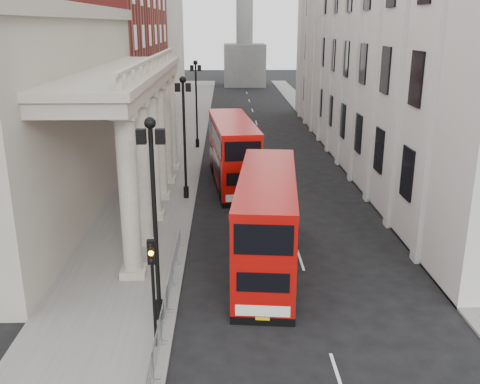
{
  "coord_description": "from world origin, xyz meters",
  "views": [
    {
      "loc": [
        2.16,
        -15.49,
        11.68
      ],
      "look_at": [
        2.89,
        10.77,
        3.4
      ],
      "focal_mm": 40.0,
      "sensor_mm": 36.0,
      "label": 1
    }
  ],
  "objects_px": {
    "bus_far": "(233,151)",
    "traffic_light": "(152,274)",
    "pedestrian_a": "(141,198)",
    "lamp_post_south": "(154,208)",
    "lamp_post_north": "(196,98)",
    "pedestrian_b": "(138,197)",
    "lamp_post_mid": "(184,130)",
    "bus_near": "(267,220)",
    "monument_column": "(245,0)",
    "pedestrian_c": "(149,203)"
  },
  "relations": [
    {
      "from": "lamp_post_south",
      "to": "lamp_post_north",
      "type": "xyz_separation_m",
      "value": [
        0.0,
        32.0,
        0.0
      ]
    },
    {
      "from": "traffic_light",
      "to": "bus_far",
      "type": "bearing_deg",
      "value": 81.61
    },
    {
      "from": "lamp_post_mid",
      "to": "pedestrian_c",
      "type": "relative_size",
      "value": 4.55
    },
    {
      "from": "lamp_post_mid",
      "to": "bus_near",
      "type": "relative_size",
      "value": 0.74
    },
    {
      "from": "pedestrian_a",
      "to": "pedestrian_b",
      "type": "height_order",
      "value": "pedestrian_a"
    },
    {
      "from": "pedestrian_a",
      "to": "pedestrian_b",
      "type": "relative_size",
      "value": 1.12
    },
    {
      "from": "bus_near",
      "to": "pedestrian_b",
      "type": "distance_m",
      "value": 11.62
    },
    {
      "from": "lamp_post_north",
      "to": "pedestrian_a",
      "type": "xyz_separation_m",
      "value": [
        -2.69,
        -18.87,
        -3.83
      ]
    },
    {
      "from": "lamp_post_mid",
      "to": "bus_near",
      "type": "xyz_separation_m",
      "value": [
        4.75,
        -11.03,
        -2.41
      ]
    },
    {
      "from": "lamp_post_south",
      "to": "pedestrian_b",
      "type": "distance_m",
      "value": 14.41
    },
    {
      "from": "pedestrian_c",
      "to": "pedestrian_a",
      "type": "bearing_deg",
      "value": 144.95
    },
    {
      "from": "bus_near",
      "to": "pedestrian_a",
      "type": "xyz_separation_m",
      "value": [
        -7.44,
        8.16,
        -1.42
      ]
    },
    {
      "from": "pedestrian_a",
      "to": "bus_far",
      "type": "bearing_deg",
      "value": 31.29
    },
    {
      "from": "pedestrian_b",
      "to": "pedestrian_c",
      "type": "xyz_separation_m",
      "value": [
        0.9,
        -1.33,
        0.06
      ]
    },
    {
      "from": "pedestrian_b",
      "to": "traffic_light",
      "type": "bearing_deg",
      "value": 94.16
    },
    {
      "from": "lamp_post_mid",
      "to": "bus_far",
      "type": "xyz_separation_m",
      "value": [
        3.3,
        3.69,
        -2.35
      ]
    },
    {
      "from": "bus_far",
      "to": "pedestrian_a",
      "type": "height_order",
      "value": "bus_far"
    },
    {
      "from": "bus_far",
      "to": "traffic_light",
      "type": "bearing_deg",
      "value": -104.13
    },
    {
      "from": "monument_column",
      "to": "lamp_post_south",
      "type": "bearing_deg",
      "value": -94.29
    },
    {
      "from": "bus_far",
      "to": "pedestrian_b",
      "type": "xyz_separation_m",
      "value": [
        -6.23,
        -6.14,
        -1.58
      ]
    },
    {
      "from": "pedestrian_a",
      "to": "monument_column",
      "type": "bearing_deg",
      "value": 66.61
    },
    {
      "from": "lamp_post_north",
      "to": "pedestrian_b",
      "type": "relative_size",
      "value": 4.84
    },
    {
      "from": "lamp_post_mid",
      "to": "pedestrian_a",
      "type": "relative_size",
      "value": 4.33
    },
    {
      "from": "lamp_post_mid",
      "to": "lamp_post_north",
      "type": "xyz_separation_m",
      "value": [
        0.0,
        16.0,
        0.0
      ]
    },
    {
      "from": "lamp_post_south",
      "to": "pedestrian_a",
      "type": "xyz_separation_m",
      "value": [
        -2.69,
        13.13,
        -3.83
      ]
    },
    {
      "from": "lamp_post_south",
      "to": "pedestrian_b",
      "type": "height_order",
      "value": "lamp_post_south"
    },
    {
      "from": "lamp_post_north",
      "to": "pedestrian_a",
      "type": "bearing_deg",
      "value": -98.11
    },
    {
      "from": "lamp_post_south",
      "to": "pedestrian_a",
      "type": "height_order",
      "value": "lamp_post_south"
    },
    {
      "from": "monument_column",
      "to": "pedestrian_a",
      "type": "xyz_separation_m",
      "value": [
        -9.29,
        -74.87,
        -14.9
      ]
    },
    {
      "from": "lamp_post_north",
      "to": "pedestrian_c",
      "type": "relative_size",
      "value": 4.55
    },
    {
      "from": "monument_column",
      "to": "pedestrian_a",
      "type": "relative_size",
      "value": 28.19
    },
    {
      "from": "pedestrian_b",
      "to": "pedestrian_c",
      "type": "height_order",
      "value": "pedestrian_c"
    },
    {
      "from": "pedestrian_a",
      "to": "pedestrian_b",
      "type": "distance_m",
      "value": 0.5
    },
    {
      "from": "lamp_post_mid",
      "to": "bus_far",
      "type": "distance_m",
      "value": 5.48
    },
    {
      "from": "lamp_post_mid",
      "to": "bus_far",
      "type": "height_order",
      "value": "lamp_post_mid"
    },
    {
      "from": "lamp_post_north",
      "to": "traffic_light",
      "type": "bearing_deg",
      "value": -89.83
    },
    {
      "from": "lamp_post_mid",
      "to": "traffic_light",
      "type": "xyz_separation_m",
      "value": [
        0.1,
        -18.02,
        -1.8
      ]
    },
    {
      "from": "monument_column",
      "to": "traffic_light",
      "type": "distance_m",
      "value": 91.17
    },
    {
      "from": "bus_near",
      "to": "pedestrian_c",
      "type": "height_order",
      "value": "bus_near"
    },
    {
      "from": "pedestrian_c",
      "to": "monument_column",
      "type": "bearing_deg",
      "value": 102.77
    },
    {
      "from": "bus_far",
      "to": "pedestrian_b",
      "type": "height_order",
      "value": "bus_far"
    },
    {
      "from": "pedestrian_a",
      "to": "lamp_post_mid",
      "type": "bearing_deg",
      "value": 30.53
    },
    {
      "from": "lamp_post_south",
      "to": "traffic_light",
      "type": "height_order",
      "value": "lamp_post_south"
    },
    {
      "from": "pedestrian_a",
      "to": "pedestrian_c",
      "type": "xyz_separation_m",
      "value": [
        0.65,
        -0.91,
        -0.05
      ]
    },
    {
      "from": "bus_near",
      "to": "pedestrian_c",
      "type": "distance_m",
      "value": 10.04
    },
    {
      "from": "lamp_post_south",
      "to": "lamp_post_mid",
      "type": "height_order",
      "value": "same"
    },
    {
      "from": "traffic_light",
      "to": "pedestrian_a",
      "type": "bearing_deg",
      "value": 100.43
    },
    {
      "from": "traffic_light",
      "to": "pedestrian_a",
      "type": "height_order",
      "value": "traffic_light"
    },
    {
      "from": "traffic_light",
      "to": "bus_near",
      "type": "bearing_deg",
      "value": 56.34
    },
    {
      "from": "monument_column",
      "to": "pedestrian_c",
      "type": "xyz_separation_m",
      "value": [
        -8.64,
        -75.78,
        -14.95
      ]
    }
  ]
}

